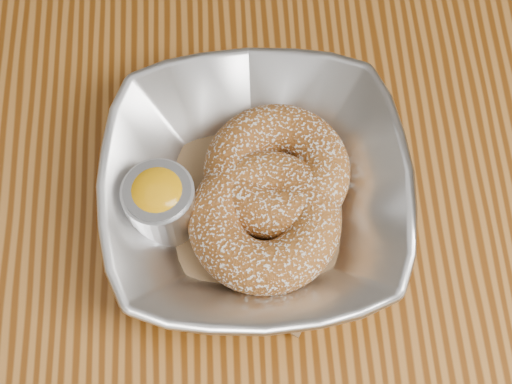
{
  "coord_description": "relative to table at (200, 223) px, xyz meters",
  "views": [
    {
      "loc": [
        0.03,
        -0.27,
        1.28
      ],
      "look_at": [
        0.05,
        -0.03,
        0.78
      ],
      "focal_mm": 55.0,
      "sensor_mm": 36.0,
      "label": 1
    }
  ],
  "objects": [
    {
      "name": "donut_front",
      "position": [
        0.05,
        -0.06,
        0.13
      ],
      "size": [
        0.14,
        0.14,
        0.04
      ],
      "primitive_type": "torus",
      "rotation": [
        0.0,
        0.0,
        0.33
      ],
      "color": "brown",
      "rests_on": "parchment"
    },
    {
      "name": "ramekin",
      "position": [
        -0.02,
        -0.04,
        0.13
      ],
      "size": [
        0.05,
        0.05,
        0.05
      ],
      "color": "silver",
      "rests_on": "table"
    },
    {
      "name": "ground_plane",
      "position": [
        0.0,
        0.0,
        -0.65
      ],
      "size": [
        4.0,
        4.0,
        0.0
      ],
      "primitive_type": "plane",
      "color": "#565659",
      "rests_on": "ground"
    },
    {
      "name": "parchment",
      "position": [
        0.05,
        -0.03,
        0.11
      ],
      "size": [
        0.2,
        0.2,
        0.0
      ],
      "primitive_type": "cube",
      "rotation": [
        0.0,
        0.0,
        1.01
      ],
      "color": "brown",
      "rests_on": "table"
    },
    {
      "name": "table",
      "position": [
        0.0,
        0.0,
        0.0
      ],
      "size": [
        1.2,
        0.8,
        0.75
      ],
      "color": "brown",
      "rests_on": "ground_plane"
    },
    {
      "name": "serving_bowl",
      "position": [
        0.05,
        -0.03,
        0.13
      ],
      "size": [
        0.22,
        0.22,
        0.05
      ],
      "primitive_type": "imported",
      "color": "silver",
      "rests_on": "table"
    },
    {
      "name": "donut_back",
      "position": [
        0.06,
        -0.02,
        0.13
      ],
      "size": [
        0.14,
        0.14,
        0.04
      ],
      "primitive_type": "torus",
      "rotation": [
        0.0,
        0.0,
        0.36
      ],
      "color": "brown",
      "rests_on": "parchment"
    }
  ]
}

